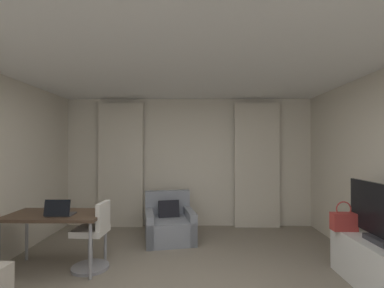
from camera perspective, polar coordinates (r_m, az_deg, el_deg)
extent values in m
cube|color=beige|center=(5.67, -0.68, -3.77)|extent=(5.12, 0.06, 2.60)
cube|color=white|center=(2.83, -2.33, 20.58)|extent=(5.12, 6.12, 0.06)
cube|color=beige|center=(5.75, -14.59, -4.21)|extent=(0.90, 0.06, 2.50)
cube|color=beige|center=(5.68, 13.34, -4.25)|extent=(0.90, 0.06, 2.50)
cube|color=gray|center=(4.94, -4.68, -17.30)|extent=(0.96, 0.98, 0.38)
cube|color=gray|center=(5.18, -5.10, -11.93)|extent=(0.82, 0.30, 0.42)
cube|color=gray|center=(4.97, -0.55, -16.37)|extent=(0.29, 0.84, 0.52)
cube|color=gray|center=(4.90, -8.87, -16.60)|extent=(0.29, 0.84, 0.52)
cube|color=black|center=(4.99, -4.84, -13.68)|extent=(0.39, 0.27, 0.37)
cube|color=#4C3828|center=(4.15, -26.41, -13.09)|extent=(1.23, 0.66, 0.04)
cylinder|color=#99999E|center=(4.74, -31.14, -16.00)|extent=(0.04, 0.04, 0.69)
cylinder|color=#99999E|center=(4.28, -17.55, -17.78)|extent=(0.04, 0.04, 0.69)
cylinder|color=#99999E|center=(3.78, -20.39, -20.12)|extent=(0.04, 0.04, 0.69)
cylinder|color=gray|center=(4.11, -20.38, -20.19)|extent=(0.06, 0.06, 0.46)
cylinder|color=gray|center=(4.18, -20.39, -22.90)|extent=(0.48, 0.48, 0.04)
cube|color=silver|center=(4.03, -20.36, -16.57)|extent=(0.42, 0.42, 0.08)
cube|color=silver|center=(3.91, -18.00, -13.88)|extent=(0.08, 0.36, 0.34)
cube|color=#2D2D33|center=(4.03, -25.56, -13.05)|extent=(0.32, 0.23, 0.02)
cube|color=black|center=(3.91, -26.25, -11.80)|extent=(0.32, 0.06, 0.20)
cube|color=white|center=(3.88, 35.00, -20.62)|extent=(0.48, 1.37, 0.55)
cube|color=#333338|center=(3.81, 34.66, -16.16)|extent=(0.20, 0.36, 0.06)
cube|color=black|center=(3.74, 34.62, -11.34)|extent=(0.04, 1.10, 0.59)
cube|color=#B73833|center=(4.10, 29.02, -13.93)|extent=(0.30, 0.14, 0.22)
torus|color=#B73833|center=(4.06, 29.00, -11.74)|extent=(0.20, 0.02, 0.20)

